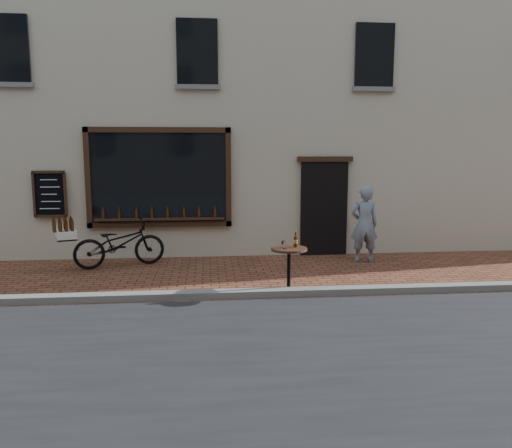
{
  "coord_description": "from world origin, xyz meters",
  "views": [
    {
      "loc": [
        -0.82,
        -7.97,
        2.48
      ],
      "look_at": [
        0.07,
        1.2,
        1.1
      ],
      "focal_mm": 35.0,
      "sensor_mm": 36.0,
      "label": 1
    }
  ],
  "objects": [
    {
      "name": "pedestrian",
      "position": [
        2.61,
        2.6,
        0.84
      ],
      "size": [
        0.64,
        0.44,
        1.69
      ],
      "primitive_type": "imported",
      "rotation": [
        0.0,
        0.0,
        3.09
      ],
      "color": "slate",
      "rests_on": "ground"
    },
    {
      "name": "ground",
      "position": [
        0.0,
        0.0,
        0.0
      ],
      "size": [
        90.0,
        90.0,
        0.0
      ],
      "primitive_type": "plane",
      "color": "#5A2E1D",
      "rests_on": "ground"
    },
    {
      "name": "shop_building",
      "position": [
        0.0,
        6.5,
        5.0
      ],
      "size": [
        28.0,
        6.2,
        10.0
      ],
      "color": "#BEB496",
      "rests_on": "ground"
    },
    {
      "name": "kerb",
      "position": [
        0.0,
        0.2,
        0.06
      ],
      "size": [
        90.0,
        0.25,
        0.12
      ],
      "primitive_type": "cube",
      "color": "slate",
      "rests_on": "ground"
    },
    {
      "name": "bistro_table",
      "position": [
        0.56,
        0.35,
        0.57
      ],
      "size": [
        0.63,
        0.63,
        1.08
      ],
      "color": "black",
      "rests_on": "ground"
    },
    {
      "name": "cargo_bicycle",
      "position": [
        -2.74,
        2.67,
        0.51
      ],
      "size": [
        2.27,
        1.29,
        1.07
      ],
      "rotation": [
        0.0,
        0.0,
        1.9
      ],
      "color": "black",
      "rests_on": "ground"
    }
  ]
}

